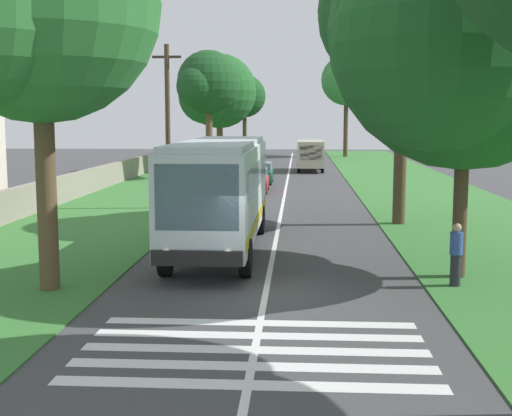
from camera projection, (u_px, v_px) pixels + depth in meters
ground at (265, 296)px, 17.76m from camera, size 160.00×160.00×0.00m
grass_verge_left at (108, 212)px, 33.10m from camera, size 120.00×8.00×0.04m
grass_verge_right at (459, 215)px, 32.10m from camera, size 120.00×8.00×0.04m
centre_line at (281, 214)px, 32.60m from camera, size 110.00×0.16×0.01m
coach_bus at (221, 188)px, 23.52m from camera, size 11.16×2.62×3.73m
zebra_crossing at (255, 350)px, 13.64m from camera, size 4.05×6.80×0.01m
trailing_car_0 at (253, 181)px, 42.21m from camera, size 4.30×1.78×1.43m
trailing_car_1 at (259, 173)px, 47.73m from camera, size 4.30×1.78×1.43m
trailing_minibus_0 at (310, 153)px, 58.15m from camera, size 6.00×2.14×2.53m
roadside_tree_left_0 at (31, 10)px, 17.44m from camera, size 7.71×6.21×10.39m
roadside_tree_left_1 at (244, 97)px, 76.85m from camera, size 5.43×4.65×9.04m
roadside_tree_left_2 at (217, 94)px, 57.82m from camera, size 7.81×6.21×9.64m
roadside_tree_left_3 at (207, 85)px, 50.27m from camera, size 5.57×4.56×9.22m
roadside_tree_right_0 at (345, 82)px, 78.00m from camera, size 7.16×5.64×11.35m
roadside_tree_right_2 at (398, 17)px, 28.52m from camera, size 8.88×7.05×12.28m
roadside_tree_right_3 at (458, 39)px, 18.91m from camera, size 9.29×7.55×10.56m
utility_pole at (168, 124)px, 33.98m from camera, size 0.24×1.40×7.93m
roadside_wall at (71, 186)px, 38.17m from camera, size 70.00×0.40×1.40m
pedestrian at (456, 254)px, 18.55m from camera, size 0.34×0.34×1.69m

